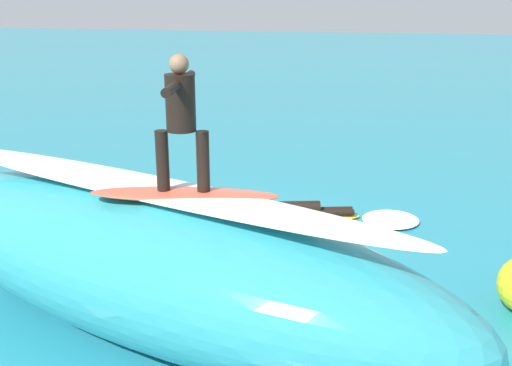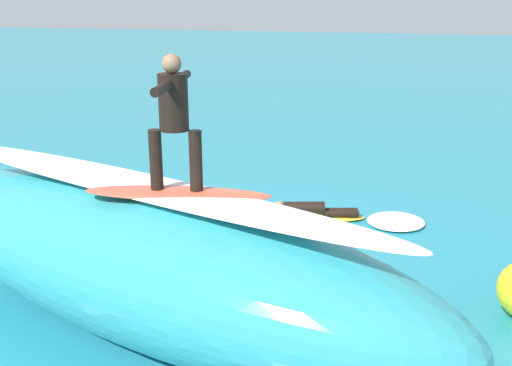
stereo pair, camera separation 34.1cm
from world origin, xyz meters
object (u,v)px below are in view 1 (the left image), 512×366
surfer_riding (181,113)px  surfboard_paddling (299,217)px  surfer_paddling (306,209)px  surfboard_riding (184,194)px

surfer_riding → surfboard_paddling: 5.31m
surfer_riding → surfboard_paddling: surfer_riding is taller
surfer_riding → surfer_paddling: 5.27m
surfboard_riding → surfer_riding: (0.00, 0.00, 0.94)m
surfboard_riding → surfboard_paddling: 4.88m
surfer_riding → surfboard_riding: bearing=-99.1°
surfer_riding → surfboard_paddling: bearing=-107.5°
surfer_riding → surfer_paddling: bearing=-108.9°
surfboard_riding → surfboard_paddling: size_ratio=0.94×
surfboard_riding → surfboard_paddling: (-0.66, -4.47, -1.86)m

